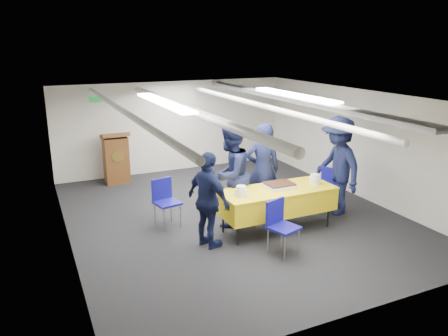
{
  "coord_description": "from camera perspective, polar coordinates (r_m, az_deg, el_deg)",
  "views": [
    {
      "loc": [
        -3.44,
        -7.1,
        3.25
      ],
      "look_at": [
        -0.27,
        -0.2,
        1.05
      ],
      "focal_mm": 35.0,
      "sensor_mm": 36.0,
      "label": 1
    }
  ],
  "objects": [
    {
      "name": "chair_left",
      "position": [
        8.02,
        -7.74,
        -3.81
      ],
      "size": [
        0.5,
        0.5,
        0.87
      ],
      "color": "gray",
      "rests_on": "ground"
    },
    {
      "name": "chair_near",
      "position": [
        6.97,
        7.29,
        -6.92
      ],
      "size": [
        0.53,
        0.53,
        0.87
      ],
      "color": "gray",
      "rests_on": "ground"
    },
    {
      "name": "sheet_cake",
      "position": [
        7.78,
        7.24,
        -2.23
      ],
      "size": [
        0.51,
        0.4,
        0.09
      ],
      "color": "white",
      "rests_on": "serving_table"
    },
    {
      "name": "sailor_d",
      "position": [
        8.66,
        14.62,
        0.26
      ],
      "size": [
        0.79,
        1.28,
        1.91
      ],
      "primitive_type": "imported",
      "rotation": [
        0.0,
        0.0,
        -1.64
      ],
      "color": "black",
      "rests_on": "ground"
    },
    {
      "name": "sailor_c",
      "position": [
        7.02,
        -2.03,
        -4.26
      ],
      "size": [
        0.66,
        1.01,
        1.6
      ],
      "primitive_type": "imported",
      "rotation": [
        0.0,
        0.0,
        1.89
      ],
      "color": "black",
      "rests_on": "ground"
    },
    {
      "name": "room_shell",
      "position": [
        8.42,
        0.55,
        6.33
      ],
      "size": [
        6.0,
        7.0,
        2.3
      ],
      "color": "beige",
      "rests_on": "ground"
    },
    {
      "name": "sailor_b",
      "position": [
        7.85,
        0.82,
        -0.95
      ],
      "size": [
        1.15,
        1.1,
        1.88
      ],
      "primitive_type": "imported",
      "rotation": [
        0.0,
        0.0,
        3.72
      ],
      "color": "black",
      "rests_on": "ground"
    },
    {
      "name": "ground",
      "position": [
        8.53,
        1.12,
        -6.23
      ],
      "size": [
        7.0,
        7.0,
        0.0
      ],
      "primitive_type": "plane",
      "color": "black",
      "rests_on": "ground"
    },
    {
      "name": "plate_stack_left",
      "position": [
        7.3,
        2.26,
        -3.06
      ],
      "size": [
        0.21,
        0.21,
        0.17
      ],
      "color": "white",
      "rests_on": "serving_table"
    },
    {
      "name": "sailor_a",
      "position": [
        8.33,
        5.08,
        -0.24
      ],
      "size": [
        0.76,
        0.62,
        1.81
      ],
      "primitive_type": "imported",
      "rotation": [
        0.0,
        0.0,
        2.82
      ],
      "color": "black",
      "rests_on": "ground"
    },
    {
      "name": "plate_stack_right",
      "position": [
        8.05,
        11.8,
        -1.49
      ],
      "size": [
        0.21,
        0.21,
        0.18
      ],
      "color": "white",
      "rests_on": "serving_table"
    },
    {
      "name": "serving_table",
      "position": [
        7.78,
        6.94,
        -4.19
      ],
      "size": [
        2.07,
        0.81,
        0.77
      ],
      "color": "black",
      "rests_on": "ground"
    },
    {
      "name": "chair_right",
      "position": [
        8.81,
        13.35,
        -2.25
      ],
      "size": [
        0.55,
        0.55,
        0.87
      ],
      "color": "gray",
      "rests_on": "ground"
    },
    {
      "name": "podium",
      "position": [
        10.64,
        -13.91,
        1.35
      ],
      "size": [
        0.62,
        0.53,
        1.25
      ],
      "color": "brown",
      "rests_on": "ground"
    }
  ]
}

